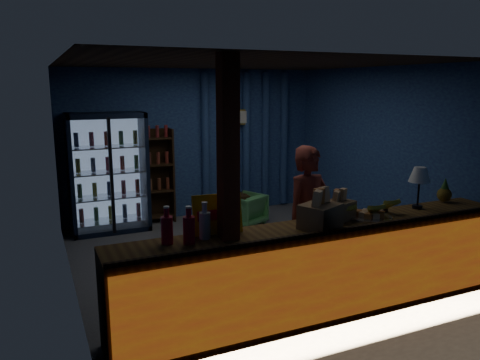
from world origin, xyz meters
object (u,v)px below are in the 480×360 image
object	(u,v)px
pastry_tray	(369,216)
green_chair	(245,209)
shopkeeper	(309,219)
table_lamp	(420,176)

from	to	relation	value
pastry_tray	green_chair	bearing A→B (deg)	89.54
green_chair	pastry_tray	world-z (taller)	pastry_tray
pastry_tray	shopkeeper	bearing A→B (deg)	124.21
shopkeeper	pastry_tray	distance (m)	0.70
pastry_tray	table_lamp	bearing A→B (deg)	7.02
shopkeeper	table_lamp	distance (m)	1.33
green_chair	table_lamp	xyz separation A→B (m)	(0.73, -3.07, 1.06)
shopkeeper	green_chair	size ratio (longest dim) A/B	2.90
green_chair	table_lamp	distance (m)	3.33
green_chair	table_lamp	world-z (taller)	table_lamp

